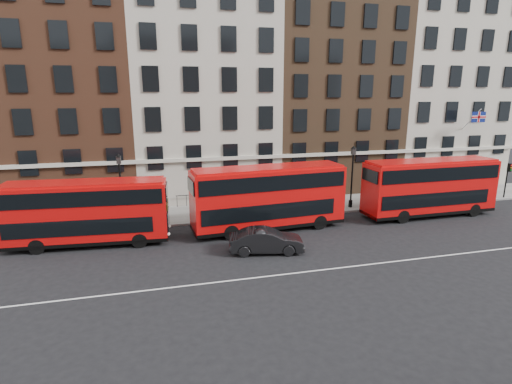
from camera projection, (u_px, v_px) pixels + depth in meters
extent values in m
plane|color=black|center=(247.00, 263.00, 23.46)|extent=(120.00, 120.00, 0.00)
cube|color=gray|center=(218.00, 212.00, 33.31)|extent=(80.00, 5.00, 0.15)
cube|color=gray|center=(223.00, 221.00, 30.96)|extent=(80.00, 0.30, 0.16)
cube|color=white|center=(256.00, 278.00, 21.58)|extent=(70.00, 0.12, 0.01)
cube|color=brown|center=(55.00, 78.00, 34.60)|extent=(12.80, 10.00, 22.00)
cube|color=#B3AE9E|center=(203.00, 96.00, 38.09)|extent=(12.80, 10.00, 19.00)
cube|color=brown|center=(327.00, 86.00, 40.99)|extent=(12.80, 10.00, 21.00)
cube|color=#BBB2A2|center=(433.00, 91.00, 44.24)|extent=(12.80, 10.00, 20.00)
cube|color=red|center=(87.00, 212.00, 25.77)|extent=(10.25, 3.19, 3.80)
cube|color=black|center=(90.00, 238.00, 26.20)|extent=(10.25, 3.22, 0.23)
cube|color=black|center=(84.00, 222.00, 25.87)|extent=(9.10, 3.17, 1.01)
cube|color=black|center=(85.00, 195.00, 25.49)|extent=(9.87, 3.23, 0.96)
cube|color=red|center=(84.00, 183.00, 25.30)|extent=(9.95, 2.97, 0.17)
cube|color=black|center=(168.00, 219.00, 26.81)|extent=(0.24, 2.11, 1.25)
cube|color=black|center=(167.00, 204.00, 26.57)|extent=(0.22, 1.83, 0.40)
cylinder|color=black|center=(140.00, 240.00, 25.72)|extent=(0.98, 0.34, 0.96)
cylinder|color=black|center=(143.00, 230.00, 27.77)|extent=(0.98, 0.34, 0.96)
cylinder|color=black|center=(37.00, 247.00, 24.67)|extent=(0.98, 0.34, 0.96)
cylinder|color=black|center=(48.00, 235.00, 26.73)|extent=(0.98, 0.34, 0.96)
cube|color=red|center=(269.00, 197.00, 28.71)|extent=(11.23, 3.50, 4.16)
cube|color=black|center=(268.00, 223.00, 29.18)|extent=(11.23, 3.54, 0.25)
cube|color=black|center=(264.00, 207.00, 28.78)|extent=(9.98, 3.48, 1.11)
cube|color=black|center=(269.00, 180.00, 28.40)|extent=(10.82, 3.55, 1.05)
cube|color=red|center=(269.00, 168.00, 28.20)|extent=(10.90, 3.26, 0.19)
cube|color=black|center=(336.00, 201.00, 30.68)|extent=(0.27, 2.32, 1.37)
cube|color=black|center=(337.00, 187.00, 30.41)|extent=(0.24, 2.00, 0.44)
cylinder|color=black|center=(320.00, 222.00, 29.23)|extent=(1.07, 0.38, 1.05)
cylinder|color=black|center=(305.00, 213.00, 31.39)|extent=(1.07, 0.38, 1.05)
cylinder|color=black|center=(231.00, 232.00, 27.08)|extent=(1.07, 0.38, 1.05)
cylinder|color=black|center=(222.00, 222.00, 29.25)|extent=(1.07, 0.38, 1.05)
cube|color=red|center=(430.00, 187.00, 32.02)|extent=(10.92, 2.73, 4.10)
cube|color=black|center=(427.00, 210.00, 32.48)|extent=(10.92, 2.78, 0.25)
cube|color=black|center=(426.00, 196.00, 32.11)|extent=(9.68, 2.80, 1.09)
cube|color=black|center=(431.00, 171.00, 31.72)|extent=(10.51, 2.81, 1.04)
cube|color=red|center=(432.00, 161.00, 31.52)|extent=(10.61, 2.52, 0.19)
cube|color=black|center=(484.00, 192.00, 33.63)|extent=(0.11, 2.28, 1.35)
cube|color=black|center=(486.00, 179.00, 33.36)|extent=(0.11, 1.97, 0.44)
cylinder|color=black|center=(474.00, 210.00, 32.30)|extent=(1.04, 0.30, 1.04)
cylinder|color=black|center=(453.00, 203.00, 34.47)|extent=(1.04, 0.30, 1.04)
cylinder|color=black|center=(403.00, 217.00, 30.59)|extent=(1.04, 0.30, 1.04)
cylinder|color=black|center=(386.00, 208.00, 32.76)|extent=(1.04, 0.30, 1.04)
imported|color=black|center=(266.00, 241.00, 24.87)|extent=(4.86, 2.48, 1.53)
cylinder|color=black|center=(121.00, 194.00, 29.62)|extent=(0.14, 0.14, 4.60)
cylinder|color=black|center=(124.00, 220.00, 30.10)|extent=(0.32, 0.32, 0.60)
cube|color=#262626|center=(119.00, 160.00, 29.01)|extent=(0.32, 0.32, 0.55)
cone|color=black|center=(118.00, 155.00, 28.92)|extent=(0.44, 0.44, 0.25)
cylinder|color=black|center=(352.00, 181.00, 33.96)|extent=(0.14, 0.14, 4.60)
cylinder|color=black|center=(350.00, 204.00, 34.44)|extent=(0.32, 0.32, 0.60)
cube|color=#262626|center=(353.00, 151.00, 33.35)|extent=(0.32, 0.32, 0.55)
cone|color=black|center=(354.00, 147.00, 33.27)|extent=(0.44, 0.44, 0.25)
cylinder|color=black|center=(506.00, 184.00, 37.40)|extent=(0.12, 0.12, 2.60)
cube|color=black|center=(510.00, 167.00, 36.88)|extent=(0.25, 0.30, 0.75)
sphere|color=red|center=(511.00, 165.00, 36.67)|extent=(0.14, 0.14, 0.14)
sphere|color=#0C9919|center=(511.00, 170.00, 36.77)|extent=(0.14, 0.14, 0.14)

